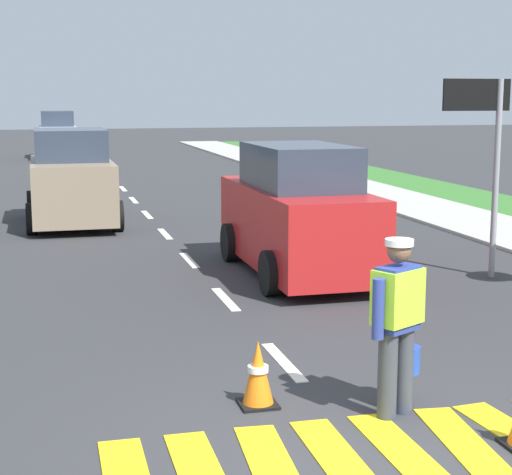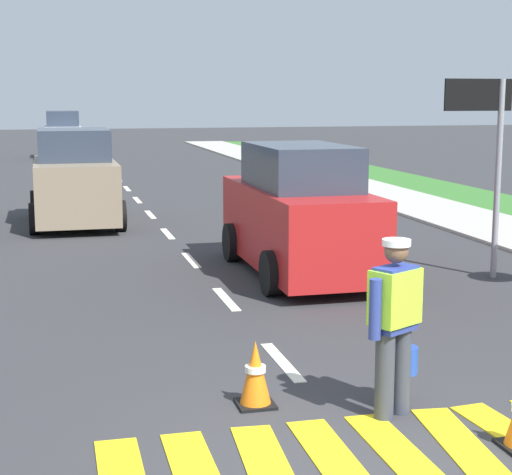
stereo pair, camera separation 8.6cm
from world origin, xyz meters
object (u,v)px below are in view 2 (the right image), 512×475
(road_worker, at_px, (395,318))
(car_outgoing_ahead, at_px, (298,215))
(traffic_cone_far, at_px, (255,374))
(car_oncoming_lead, at_px, (75,180))
(car_oncoming_third, at_px, (63,136))
(lane_direction_sign, at_px, (486,130))

(road_worker, bearing_deg, car_outgoing_ahead, 81.19)
(traffic_cone_far, height_order, car_outgoing_ahead, car_outgoing_ahead)
(road_worker, xyz_separation_m, car_oncoming_lead, (-2.42, 12.61, 0.08))
(car_oncoming_third, xyz_separation_m, car_oncoming_lead, (-0.21, -20.85, -0.01))
(traffic_cone_far, relative_size, car_oncoming_lead, 0.16)
(lane_direction_sign, xyz_separation_m, car_outgoing_ahead, (-2.80, 0.99, -1.40))
(car_oncoming_third, relative_size, car_outgoing_ahead, 0.93)
(lane_direction_sign, relative_size, traffic_cone_far, 4.97)
(road_worker, relative_size, car_oncoming_lead, 0.43)
(car_oncoming_lead, relative_size, car_outgoing_ahead, 0.90)
(car_oncoming_lead, bearing_deg, car_outgoing_ahead, -62.41)
(traffic_cone_far, xyz_separation_m, car_outgoing_ahead, (2.14, 5.61, 0.68))
(traffic_cone_far, xyz_separation_m, car_oncoming_third, (-1.03, 32.92, 0.71))
(lane_direction_sign, relative_size, car_oncoming_lead, 0.82)
(car_oncoming_third, bearing_deg, road_worker, -86.21)
(traffic_cone_far, bearing_deg, lane_direction_sign, 43.11)
(road_worker, bearing_deg, traffic_cone_far, 155.40)
(traffic_cone_far, distance_m, car_oncoming_third, 32.94)
(car_outgoing_ahead, bearing_deg, road_worker, -98.81)
(road_worker, xyz_separation_m, lane_direction_sign, (3.76, 5.17, 1.48))
(car_oncoming_third, bearing_deg, traffic_cone_far, -88.21)
(traffic_cone_far, height_order, car_oncoming_lead, car_oncoming_lead)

